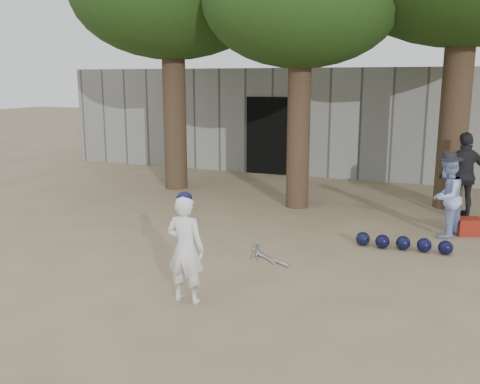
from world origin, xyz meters
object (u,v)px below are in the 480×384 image
at_px(boy_player, 185,249).
at_px(spectator_blue, 446,197).
at_px(spectator_dark, 464,175).
at_px(red_bag, 469,227).

xyz_separation_m(boy_player, spectator_blue, (2.84, 4.18, 0.03)).
height_order(boy_player, spectator_dark, spectator_dark).
relative_size(boy_player, spectator_blue, 0.96).
relative_size(spectator_blue, spectator_dark, 0.83).
bearing_deg(red_bag, boy_player, -126.04).
bearing_deg(spectator_dark, boy_player, 35.54).
bearing_deg(spectator_dark, spectator_blue, 53.98).
distance_m(boy_player, spectator_blue, 5.06).
bearing_deg(red_bag, spectator_blue, -146.20).
bearing_deg(spectator_blue, spectator_dark, -169.80).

